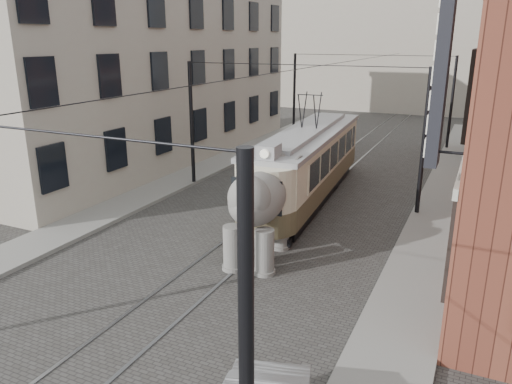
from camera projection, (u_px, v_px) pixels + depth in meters
The scene contains 9 objects.
ground at pixel (239, 247), 17.37m from camera, with size 120.00×120.00×0.00m, color #3C3937.
tram_rails at pixel (239, 246), 17.36m from camera, with size 1.54×80.00×0.02m, color slate, non-canonical shape.
sidewalk_right at pixel (416, 278), 14.92m from camera, with size 2.00×60.00×0.15m, color slate.
sidewalk_left at pixel (96, 218), 19.97m from camera, with size 2.00×60.00×0.15m, color slate.
stucco_building at pixel (148, 74), 28.97m from camera, with size 7.00×24.00×10.00m, color gray.
distant_block at pixel (417, 39), 49.88m from camera, with size 28.00×10.00×14.00m, color gray.
catenary at pixel (288, 138), 20.88m from camera, with size 11.00×30.20×6.00m, color black, non-canonical shape.
tram at pixel (308, 148), 21.99m from camera, with size 2.46×11.92×4.73m, color beige, non-canonical shape.
elephant at pixel (258, 212), 16.01m from camera, with size 2.92×5.30×3.24m, color #625F5A, non-canonical shape.
Camera 1 is at (7.30, -14.25, 7.02)m, focal length 34.62 mm.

